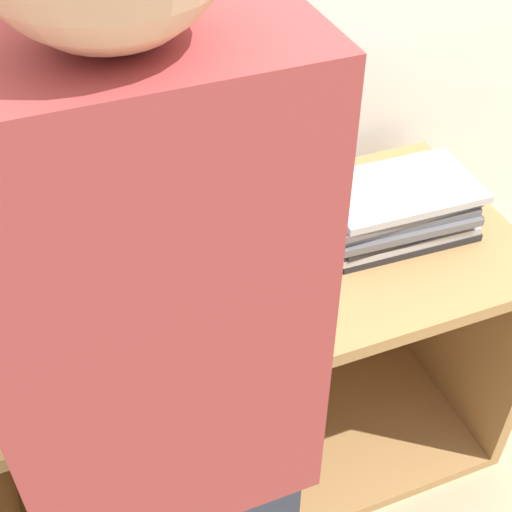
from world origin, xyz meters
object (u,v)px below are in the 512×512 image
laptop_open (234,242)px  laptop_stack_right (394,208)px  person (171,452)px  laptop_stack_left (69,306)px

laptop_open → laptop_stack_right: bearing=-6.2°
laptop_stack_right → person: 0.89m
laptop_stack_right → person: (-0.71, -0.54, 0.12)m
laptop_stack_right → person: size_ratio=0.21×
laptop_stack_left → laptop_stack_right: 0.79m
laptop_stack_left → laptop_stack_right: laptop_stack_right is taller
laptop_stack_left → person: (0.08, -0.53, 0.16)m
laptop_open → laptop_stack_left: 0.40m
laptop_stack_right → laptop_stack_left: bearing=-179.7°
person → laptop_stack_right: bearing=37.2°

